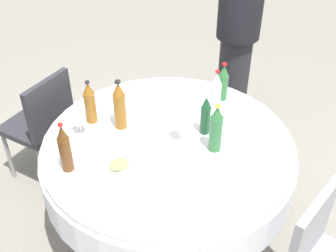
% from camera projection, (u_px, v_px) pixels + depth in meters
% --- Properties ---
extents(ground_plane, '(10.00, 10.00, 0.00)m').
position_uv_depth(ground_plane, '(168.00, 226.00, 2.85)').
color(ground_plane, gray).
extents(dining_table, '(1.47, 1.47, 0.74)m').
position_uv_depth(dining_table, '(168.00, 160.00, 2.50)').
color(dining_table, white).
rests_on(dining_table, ground_plane).
extents(bottle_green_north, '(0.07, 0.07, 0.26)m').
position_uv_depth(bottle_green_north, '(223.00, 83.00, 2.69)').
color(bottle_green_north, '#2D6B38').
rests_on(bottle_green_north, dining_table).
extents(bottle_brown_right, '(0.06, 0.06, 0.30)m').
position_uv_depth(bottle_brown_right, '(65.00, 149.00, 2.14)').
color(bottle_brown_right, '#593314').
rests_on(bottle_brown_right, dining_table).
extents(bottle_green_far, '(0.07, 0.07, 0.30)m').
position_uv_depth(bottle_green_far, '(216.00, 129.00, 2.27)').
color(bottle_green_far, '#2D6B38').
rests_on(bottle_green_far, dining_table).
extents(bottle_amber_near, '(0.07, 0.07, 0.32)m').
position_uv_depth(bottle_amber_near, '(120.00, 106.00, 2.43)').
color(bottle_amber_near, '#8C5619').
rests_on(bottle_amber_near, dining_table).
extents(bottle_clear_inner, '(0.06, 0.06, 0.28)m').
position_uv_depth(bottle_clear_inner, '(216.00, 92.00, 2.59)').
color(bottle_clear_inner, silver).
rests_on(bottle_clear_inner, dining_table).
extents(bottle_amber_west, '(0.07, 0.07, 0.28)m').
position_uv_depth(bottle_amber_west, '(90.00, 103.00, 2.49)').
color(bottle_amber_west, '#8C5619').
rests_on(bottle_amber_west, dining_table).
extents(bottle_dark_green_mid, '(0.06, 0.06, 0.26)m').
position_uv_depth(bottle_dark_green_mid, '(206.00, 116.00, 2.41)').
color(bottle_dark_green_mid, '#194728').
rests_on(bottle_dark_green_mid, dining_table).
extents(wine_glass_near, '(0.07, 0.07, 0.15)m').
position_uv_depth(wine_glass_near, '(180.00, 124.00, 2.36)').
color(wine_glass_near, white).
rests_on(wine_glass_near, dining_table).
extents(wine_glass_inner, '(0.07, 0.07, 0.14)m').
position_uv_depth(wine_glass_inner, '(79.00, 119.00, 2.41)').
color(wine_glass_inner, white).
rests_on(wine_glass_inner, dining_table).
extents(plate_south, '(0.25, 0.25, 0.04)m').
position_uv_depth(plate_south, '(119.00, 166.00, 2.22)').
color(plate_south, white).
rests_on(plate_south, dining_table).
extents(plate_rear, '(0.21, 0.21, 0.02)m').
position_uv_depth(plate_rear, '(202.00, 194.00, 2.07)').
color(plate_rear, white).
rests_on(plate_rear, dining_table).
extents(knife_right, '(0.18, 0.04, 0.00)m').
position_uv_depth(knife_right, '(268.00, 145.00, 2.38)').
color(knife_right, silver).
rests_on(knife_right, dining_table).
extents(knife_far, '(0.03, 0.18, 0.00)m').
position_uv_depth(knife_far, '(140.00, 141.00, 2.41)').
color(knife_far, silver).
rests_on(knife_far, dining_table).
extents(person_right, '(0.34, 0.34, 1.64)m').
position_uv_depth(person_right, '(238.00, 33.00, 3.30)').
color(person_right, '#26262B').
rests_on(person_right, ground_plane).
extents(chair_west, '(0.51, 0.51, 0.87)m').
position_uv_depth(chair_west, '(43.00, 120.00, 2.95)').
color(chair_west, '#2D2D33').
rests_on(chair_west, ground_plane).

